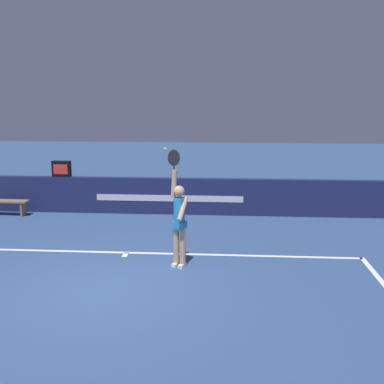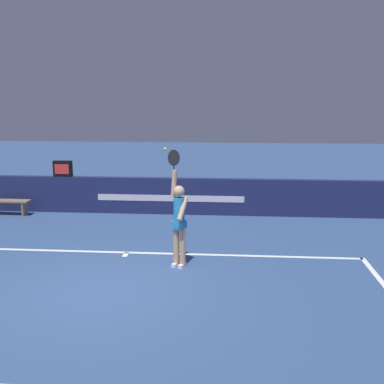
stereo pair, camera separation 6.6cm
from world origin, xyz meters
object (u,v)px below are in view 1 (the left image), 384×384
Objects in this scene: speed_display at (62,169)px; tennis_player at (179,219)px; courtside_bench_near at (7,204)px; tennis_ball at (165,149)px.

tennis_player is (4.17, -4.64, -0.33)m from speed_display.
speed_display is 0.42× the size of courtside_bench_near.
tennis_player is 36.99× the size of tennis_ball.
tennis_player is 7.07m from courtside_bench_near.
tennis_ball is (3.93, -4.90, 1.17)m from speed_display.
tennis_ball is at bearing -133.25° from tennis_player.
tennis_ball reaches higher than speed_display.
speed_display is 6.39m from tennis_ball.
tennis_player is at bearing -48.07° from speed_display.
tennis_player is at bearing 46.75° from tennis_ball.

